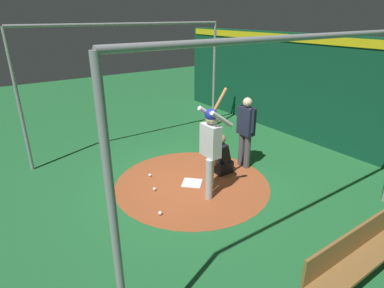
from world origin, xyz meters
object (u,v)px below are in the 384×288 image
object	(u,v)px
umpire	(246,129)
baseball_0	(150,175)
baseball_2	(160,213)
bench	(354,259)
baseball_1	(154,189)
batter	(211,144)
catcher	(221,158)
home_plate	(192,183)

from	to	relation	value
umpire	baseball_0	size ratio (longest dim) A/B	23.42
baseball_0	baseball_2	size ratio (longest dim) A/B	1.00
umpire	baseball_2	distance (m)	2.95
bench	baseball_2	xyz separation A→B (m)	(1.33, -2.94, -0.41)
baseball_0	baseball_1	distance (m)	0.65
bench	baseball_1	xyz separation A→B (m)	(1.00, -3.78, -0.41)
baseball_1	baseball_2	bearing A→B (deg)	68.15
batter	bench	xyz separation A→B (m)	(-0.09, 3.03, -0.68)
umpire	baseball_1	xyz separation A→B (m)	(2.39, -0.20, -0.93)
bench	baseball_2	size ratio (longest dim) A/B	26.30
umpire	bench	bearing A→B (deg)	68.77
catcher	baseball_1	xyz separation A→B (m)	(1.70, -0.14, -0.34)
umpire	baseball_1	distance (m)	2.57
bench	baseball_0	distance (m)	4.48
umpire	baseball_1	bearing A→B (deg)	-4.83
umpire	baseball_0	bearing A→B (deg)	-20.58
batter	baseball_2	xyz separation A→B (m)	(1.24, 0.09, -1.09)
catcher	baseball_2	world-z (taller)	catcher
catcher	baseball_0	bearing A→B (deg)	-26.93
home_plate	baseball_2	bearing A→B (deg)	28.69
catcher	baseball_0	xyz separation A→B (m)	(1.48, -0.75, -0.34)
baseball_0	baseball_2	xyz separation A→B (m)	(0.55, 1.45, 0.00)
batter	bench	bearing A→B (deg)	91.71
home_plate	bench	distance (m)	3.62
catcher	baseball_2	bearing A→B (deg)	18.93
batter	baseball_1	distance (m)	1.60
catcher	umpire	distance (m)	0.91
batter	baseball_1	bearing A→B (deg)	-39.75
baseball_1	umpire	bearing A→B (deg)	175.17
umpire	baseball_2	xyz separation A→B (m)	(2.72, 0.64, -0.93)
baseball_1	batter	bearing A→B (deg)	140.25
bench	umpire	bearing A→B (deg)	-111.23
baseball_1	baseball_2	distance (m)	0.90
batter	umpire	xyz separation A→B (m)	(-1.48, -0.55, -0.15)
baseball_0	baseball_1	xyz separation A→B (m)	(0.22, 0.61, 0.00)
batter	baseball_0	distance (m)	1.88
catcher	baseball_0	distance (m)	1.70
baseball_0	baseball_2	bearing A→B (deg)	69.15
home_plate	baseball_1	bearing A→B (deg)	-13.14
umpire	bench	size ratio (longest dim) A/B	0.89
home_plate	baseball_0	distance (m)	1.02
home_plate	baseball_0	xyz separation A→B (m)	(0.62, -0.81, 0.03)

